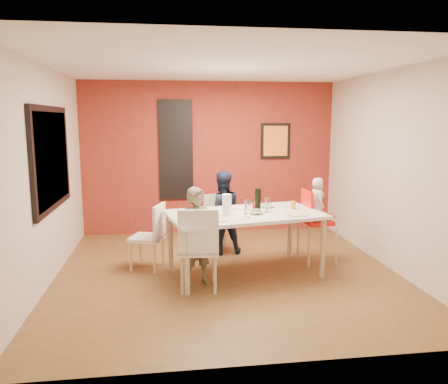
{
  "coord_description": "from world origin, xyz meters",
  "views": [
    {
      "loc": [
        -0.79,
        -5.55,
        2.03
      ],
      "look_at": [
        0.0,
        0.3,
        1.05
      ],
      "focal_mm": 35.0,
      "sensor_mm": 36.0,
      "label": 1
    }
  ],
  "objects": [
    {
      "name": "glassblock_strip",
      "position": [
        -0.6,
        2.21,
        1.5
      ],
      "size": [
        0.55,
        0.03,
        1.7
      ],
      "primitive_type": "cube",
      "color": "silver",
      "rests_on": "wall_back"
    },
    {
      "name": "plate_near_right",
      "position": [
        0.86,
        -0.26,
        0.83
      ],
      "size": [
        0.26,
        0.26,
        0.01
      ],
      "primitive_type": "cube",
      "rotation": [
        0.0,
        0.0,
        0.11
      ],
      "color": "white",
      "rests_on": "dining_table"
    },
    {
      "name": "art_print_canvas",
      "position": [
        1.2,
        2.19,
        1.65
      ],
      "size": [
        0.44,
        0.01,
        0.54
      ],
      "primitive_type": "cube",
      "color": "#FB9837",
      "rests_on": "wall_back"
    },
    {
      "name": "picture_window_frame",
      "position": [
        -2.22,
        0.2,
        1.55
      ],
      "size": [
        0.05,
        1.7,
        1.3
      ],
      "primitive_type": "cube",
      "color": "black",
      "rests_on": "wall_left"
    },
    {
      "name": "wine_glass_b",
      "position": [
        0.53,
        -0.02,
        0.92
      ],
      "size": [
        0.07,
        0.07,
        0.19
      ],
      "primitive_type": "cylinder",
      "color": "silver",
      "rests_on": "dining_table"
    },
    {
      "name": "condiment_brown",
      "position": [
        0.31,
        0.07,
        0.89
      ],
      "size": [
        0.03,
        0.03,
        0.13
      ],
      "primitive_type": "cylinder",
      "color": "brown",
      "rests_on": "dining_table"
    },
    {
      "name": "salad_bowl_a",
      "position": [
        0.36,
        -0.13,
        0.85
      ],
      "size": [
        0.22,
        0.22,
        0.05
      ],
      "primitive_type": "imported",
      "rotation": [
        0.0,
        0.0,
        0.18
      ],
      "color": "white",
      "rests_on": "dining_table"
    },
    {
      "name": "sippy_cup",
      "position": [
        0.92,
        0.1,
        0.88
      ],
      "size": [
        0.06,
        0.06,
        0.11
      ],
      "primitive_type": "cylinder",
      "color": "orange",
      "rests_on": "dining_table"
    },
    {
      "name": "wall_front",
      "position": [
        0.0,
        -2.25,
        1.35
      ],
      "size": [
        4.5,
        0.02,
        2.7
      ],
      "primitive_type": "cube",
      "color": "beige",
      "rests_on": "ground"
    },
    {
      "name": "ceiling",
      "position": [
        0.0,
        0.0,
        2.7
      ],
      "size": [
        4.5,
        4.5,
        0.02
      ],
      "primitive_type": "cube",
      "color": "white",
      "rests_on": "wall_back"
    },
    {
      "name": "wall_right",
      "position": [
        2.25,
        0.0,
        1.35
      ],
      "size": [
        0.02,
        4.5,
        2.7
      ],
      "primitive_type": "cube",
      "color": "beige",
      "rests_on": "ground"
    },
    {
      "name": "wall_back",
      "position": [
        0.0,
        2.25,
        1.35
      ],
      "size": [
        4.5,
        0.02,
        2.7
      ],
      "primitive_type": "cube",
      "color": "beige",
      "rests_on": "ground"
    },
    {
      "name": "plate_far_left",
      "position": [
        -0.35,
        0.17,
        0.83
      ],
      "size": [
        0.3,
        0.3,
        0.01
      ],
      "primitive_type": "cube",
      "rotation": [
        0.0,
        0.0,
        0.35
      ],
      "color": "white",
      "rests_on": "dining_table"
    },
    {
      "name": "chair_far",
      "position": [
        0.02,
        1.12,
        0.49
      ],
      "size": [
        0.51,
        0.51,
        0.87
      ],
      "rotation": [
        0.0,
        0.0,
        0.33
      ],
      "color": "silver",
      "rests_on": "ground"
    },
    {
      "name": "paper_towel_roll",
      "position": [
        -0.02,
        -0.13,
        0.96
      ],
      "size": [
        0.12,
        0.12,
        0.27
      ],
      "primitive_type": "cylinder",
      "color": "white",
      "rests_on": "dining_table"
    },
    {
      "name": "ground",
      "position": [
        0.0,
        0.0,
        0.0
      ],
      "size": [
        4.5,
        4.5,
        0.0
      ],
      "primitive_type": "plane",
      "color": "brown",
      "rests_on": "ground"
    },
    {
      "name": "plate_near_left",
      "position": [
        -0.17,
        -0.46,
        0.83
      ],
      "size": [
        0.23,
        0.23,
        0.01
      ],
      "primitive_type": "cube",
      "rotation": [
        0.0,
        0.0,
        0.18
      ],
      "color": "silver",
      "rests_on": "dining_table"
    },
    {
      "name": "salad_bowl_b",
      "position": [
        0.6,
        0.26,
        0.85
      ],
      "size": [
        0.25,
        0.25,
        0.05
      ],
      "primitive_type": "imported",
      "rotation": [
        0.0,
        0.0,
        0.33
      ],
      "color": "white",
      "rests_on": "dining_table"
    },
    {
      "name": "wine_bottle",
      "position": [
        0.41,
        0.0,
        0.98
      ],
      "size": [
        0.08,
        0.08,
        0.31
      ],
      "primitive_type": "cylinder",
      "color": "black",
      "rests_on": "dining_table"
    },
    {
      "name": "chair_left",
      "position": [
        -0.99,
        0.32,
        0.5
      ],
      "size": [
        0.53,
        0.53,
        0.9
      ],
      "rotation": [
        0.0,
        0.0,
        4.37
      ],
      "color": "silver",
      "rests_on": "ground"
    },
    {
      "name": "toddler",
      "position": [
        1.33,
        0.29,
        0.92
      ],
      "size": [
        0.21,
        0.31,
        0.6
      ],
      "primitive_type": "imported",
      "rotation": [
        0.0,
        0.0,
        1.62
      ],
      "color": "beige",
      "rests_on": "high_chair"
    },
    {
      "name": "high_chair",
      "position": [
        1.3,
        0.28,
        0.63
      ],
      "size": [
        0.47,
        0.47,
        1.05
      ],
      "rotation": [
        0.0,
        0.0,
        1.64
      ],
      "color": "red",
      "rests_on": "ground"
    },
    {
      "name": "chair_near",
      "position": [
        -0.42,
        -0.57,
        0.57
      ],
      "size": [
        0.51,
        0.51,
        1.02
      ],
      "rotation": [
        0.0,
        0.0,
        3.06
      ],
      "color": "silver",
      "rests_on": "ground"
    },
    {
      "name": "brick_accent_wall",
      "position": [
        0.0,
        2.23,
        1.35
      ],
      "size": [
        4.5,
        0.02,
        2.7
      ],
      "primitive_type": "cube",
      "color": "maroon",
      "rests_on": "ground"
    },
    {
      "name": "child_far",
      "position": [
        0.04,
        0.89,
        0.64
      ],
      "size": [
        0.66,
        0.54,
        1.27
      ],
      "primitive_type": "imported",
      "rotation": [
        0.0,
        0.0,
        3.24
      ],
      "color": "#151D30",
      "rests_on": "ground"
    },
    {
      "name": "wine_glass_a",
      "position": [
        0.21,
        -0.3,
        0.93
      ],
      "size": [
        0.08,
        0.08,
        0.22
      ],
      "primitive_type": "cylinder",
      "color": "white",
      "rests_on": "dining_table"
    },
    {
      "name": "art_print_frame",
      "position": [
        1.2,
        2.21,
        1.65
      ],
      "size": [
        0.54,
        0.03,
        0.64
      ],
      "primitive_type": "cube",
      "color": "black",
      "rests_on": "wall_back"
    },
    {
      "name": "condiment_green",
      "position": [
        0.37,
        0.02,
        0.89
      ],
      "size": [
        0.03,
        0.03,
        0.13
      ],
      "primitive_type": "cylinder",
      "color": "#2C6B23",
      "rests_on": "dining_table"
    },
    {
      "name": "wall_left",
      "position": [
        -2.25,
        0.0,
        1.35
      ],
      "size": [
        0.02,
        4.5,
        2.7
      ],
      "primitive_type": "cube",
      "color": "beige",
      "rests_on": "ground"
    },
    {
      "name": "plate_far_mid",
      "position": [
        0.19,
        0.24,
        0.83
      ],
      "size": [
        0.26,
        0.26,
        0.01
      ],
      "primitive_type": "cube",
      "rotation": [
        0.0,
        0.0,
        0.34
      ],
      "color": "white",
      "rests_on": "dining_table"
    },
    {
      "name": "glassblock_surround",
      "position": [
        -0.6,
        2.21,
        1.5
      ],
      "size": [
        0.6,
        0.03,
        1.76
      ],
      "primitive_type": "cube",
      "color": "black",
      "rests_on": "wall_back"
    },
    {
      "name": "dining_table",
      "position": [
        0.23,
        -0.05,
        0.75
      ],
      "size": [
        2.15,
        1.46,
        0.82
      ],
      "rotation": [
        0.0,
        0.0,
        0.19
      ],
      "color": "silver",
      "rests_on": "ground"
    },
    {
      "name": "picture_window_pane",
      "position": [
        -2.21,
        0.2,
        1.55
      ],
      "size": [
        0.02,
        1.55,
        1.15
      ],
      "primitive_type": "cube",
      "color": "black",
      "rests_on": "wall_left"
    },
    {
      "name": "condiment_red",
      "position": [
        0.34,
        -0.07,
        0.89
      ],
      "size": [
        0.03,
        0.03,
        0.13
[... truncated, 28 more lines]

